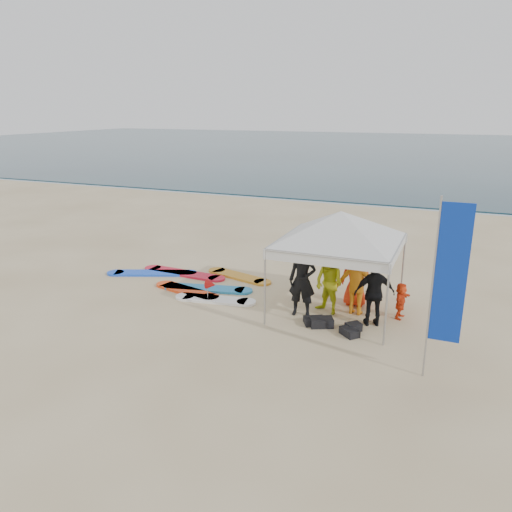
{
  "coord_description": "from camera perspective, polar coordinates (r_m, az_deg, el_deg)",
  "views": [
    {
      "loc": [
        4.92,
        -9.81,
        5.2
      ],
      "look_at": [
        -0.27,
        2.6,
        1.2
      ],
      "focal_mm": 35.0,
      "sensor_mm": 36.0,
      "label": 1
    }
  ],
  "objects": [
    {
      "name": "shoreline_foam",
      "position": [
        28.92,
        12.59,
        5.8
      ],
      "size": [
        160.0,
        1.2,
        0.01
      ],
      "primitive_type": "cube",
      "color": "silver",
      "rests_on": "ground"
    },
    {
      "name": "person_black_b",
      "position": [
        12.6,
        13.38,
        -4.16
      ],
      "size": [
        1.07,
        0.73,
        1.68
      ],
      "primitive_type": "imported",
      "rotation": [
        0.0,
        0.0,
        3.5
      ],
      "color": "black",
      "rests_on": "ground"
    },
    {
      "name": "person_orange_a",
      "position": [
        13.21,
        11.55,
        -2.74
      ],
      "size": [
        1.24,
        0.79,
        1.83
      ],
      "primitive_type": "imported",
      "rotation": [
        0.0,
        0.0,
        3.04
      ],
      "color": "orange",
      "rests_on": "ground"
    },
    {
      "name": "ground",
      "position": [
        12.15,
        -3.6,
        -8.82
      ],
      "size": [
        120.0,
        120.0,
        0.0
      ],
      "primitive_type": "plane",
      "color": "beige",
      "rests_on": "ground"
    },
    {
      "name": "feather_flag",
      "position": [
        10.06,
        21.17,
        -2.17
      ],
      "size": [
        0.62,
        0.04,
        3.68
      ],
      "color": "#A5A5A8",
      "rests_on": "ground"
    },
    {
      "name": "person_seated",
      "position": [
        13.32,
        16.21,
        -4.92
      ],
      "size": [
        0.39,
        0.91,
        0.95
      ],
      "primitive_type": "imported",
      "rotation": [
        0.0,
        0.0,
        1.44
      ],
      "color": "#EB3E14",
      "rests_on": "ground"
    },
    {
      "name": "canopy_tent",
      "position": [
        12.69,
        9.7,
        5.02
      ],
      "size": [
        4.13,
        4.13,
        3.12
      ],
      "color": "#A5A5A8",
      "rests_on": "ground"
    },
    {
      "name": "gear_pile",
      "position": [
        12.49,
        8.46,
        -7.76
      ],
      "size": [
        1.55,
        0.87,
        0.22
      ],
      "color": "black",
      "rests_on": "ground"
    },
    {
      "name": "person_black_a",
      "position": [
        12.86,
        5.32,
        -2.76
      ],
      "size": [
        0.73,
        0.51,
        1.92
      ],
      "primitive_type": "imported",
      "rotation": [
        0.0,
        0.0,
        0.07
      ],
      "color": "black",
      "rests_on": "ground"
    },
    {
      "name": "person_yellow",
      "position": [
        13.13,
        8.33,
        -3.1
      ],
      "size": [
        0.99,
        0.91,
        1.65
      ],
      "primitive_type": "imported",
      "rotation": [
        0.0,
        0.0,
        -0.44
      ],
      "color": "#CED71E",
      "rests_on": "ground"
    },
    {
      "name": "marker_pennant",
      "position": [
        13.92,
        -5.16,
        -3.28
      ],
      "size": [
        0.28,
        0.28,
        0.64
      ],
      "color": "#A5A5A8",
      "rests_on": "ground"
    },
    {
      "name": "ocean",
      "position": [
        70.18,
        19.01,
        11.46
      ],
      "size": [
        160.0,
        84.0,
        0.08
      ],
      "primitive_type": "cube",
      "color": "#0C2633",
      "rests_on": "ground"
    },
    {
      "name": "surfboard_spread",
      "position": [
        15.55,
        -7.05,
        -2.98
      ],
      "size": [
        5.12,
        3.01,
        0.07
      ],
      "color": "white",
      "rests_on": "ground"
    },
    {
      "name": "person_orange_b",
      "position": [
        13.77,
        11.37,
        -2.32
      ],
      "size": [
        0.81,
        0.53,
        1.65
      ],
      "primitive_type": "imported",
      "rotation": [
        0.0,
        0.0,
        3.14
      ],
      "color": "red",
      "rests_on": "ground"
    }
  ]
}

